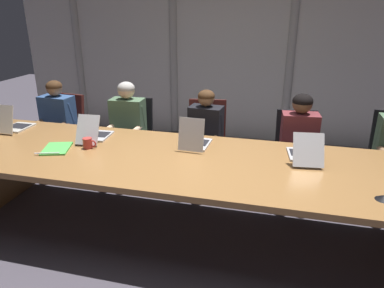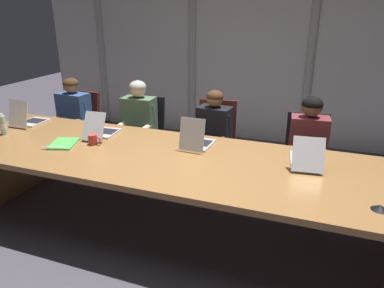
% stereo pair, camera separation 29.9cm
% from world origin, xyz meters
% --- Properties ---
extents(ground_plane, '(13.87, 13.87, 0.00)m').
position_xyz_m(ground_plane, '(0.00, 0.00, 0.00)').
color(ground_plane, '#47424C').
extents(conference_table, '(4.51, 1.25, 0.75)m').
position_xyz_m(conference_table, '(0.00, 0.00, 0.61)').
color(conference_table, olive).
rests_on(conference_table, ground_plane).
extents(curtain_backdrop, '(6.94, 0.17, 2.98)m').
position_xyz_m(curtain_backdrop, '(-0.00, 2.77, 1.49)').
color(curtain_backdrop, beige).
rests_on(curtain_backdrop, ground_plane).
extents(laptop_left_end, '(0.24, 0.38, 0.30)m').
position_xyz_m(laptop_left_end, '(-1.92, 0.30, 0.80)').
color(laptop_left_end, beige).
rests_on(laptop_left_end, conference_table).
extents(laptop_left_mid, '(0.24, 0.45, 0.27)m').
position_xyz_m(laptop_left_mid, '(-0.96, 0.25, 0.80)').
color(laptop_left_mid, '#BCBCC1').
rests_on(laptop_left_mid, conference_table).
extents(laptop_center, '(0.24, 0.38, 0.31)m').
position_xyz_m(laptop_center, '(0.03, 0.29, 0.81)').
color(laptop_center, '#BCBCC1').
rests_on(laptop_center, conference_table).
extents(laptop_right_mid, '(0.29, 0.46, 0.26)m').
position_xyz_m(laptop_right_mid, '(0.99, 0.25, 0.80)').
color(laptop_right_mid, '#BCBCC1').
rests_on(laptop_right_mid, conference_table).
extents(office_chair_left_end, '(0.60, 0.60, 0.92)m').
position_xyz_m(office_chair_left_end, '(-1.90, 1.08, 0.34)').
color(office_chair_left_end, '#511E19').
rests_on(office_chair_left_end, ground_plane).
extents(office_chair_left_mid, '(0.60, 0.61, 0.92)m').
position_xyz_m(office_chair_left_mid, '(-0.94, 1.08, 0.34)').
color(office_chair_left_mid, black).
rests_on(office_chair_left_mid, ground_plane).
extents(office_chair_center, '(0.60, 0.61, 0.96)m').
position_xyz_m(office_chair_center, '(-0.03, 1.08, 0.35)').
color(office_chair_center, '#511E19').
rests_on(office_chair_center, ground_plane).
extents(office_chair_right_mid, '(0.60, 0.60, 0.90)m').
position_xyz_m(office_chair_right_mid, '(0.97, 1.07, 0.33)').
color(office_chair_right_mid, black).
rests_on(office_chair_right_mid, ground_plane).
extents(person_left_end, '(0.43, 0.57, 1.14)m').
position_xyz_m(person_left_end, '(-1.89, 0.92, 0.64)').
color(person_left_end, '#335184').
rests_on(person_left_end, ground_plane).
extents(person_left_mid, '(0.40, 0.56, 1.17)m').
position_xyz_m(person_left_mid, '(-0.95, 0.92, 0.66)').
color(person_left_mid, '#4C6B4C').
rests_on(person_left_mid, ground_plane).
extents(person_center, '(0.40, 0.57, 1.12)m').
position_xyz_m(person_center, '(-0.03, 0.91, 0.63)').
color(person_center, black).
rests_on(person_center, ground_plane).
extents(person_right_mid, '(0.42, 0.57, 1.14)m').
position_xyz_m(person_right_mid, '(0.98, 0.92, 0.65)').
color(person_right_mid, brown).
rests_on(person_right_mid, ground_plane).
extents(water_bottle_primary, '(0.07, 0.07, 0.22)m').
position_xyz_m(water_bottle_primary, '(-1.92, -0.05, 0.84)').
color(water_bottle_primary, '#ADD1B2').
rests_on(water_bottle_primary, conference_table).
extents(coffee_mug_near, '(0.13, 0.08, 0.10)m').
position_xyz_m(coffee_mug_near, '(-0.90, 0.02, 0.79)').
color(coffee_mug_near, '#B2332D').
rests_on(coffee_mug_near, conference_table).
extents(conference_mic_left_side, '(0.11, 0.11, 0.03)m').
position_xyz_m(conference_mic_left_side, '(1.48, -0.34, 0.76)').
color(conference_mic_left_side, black).
rests_on(conference_mic_left_side, conference_table).
extents(spiral_notepad, '(0.30, 0.36, 0.03)m').
position_xyz_m(spiral_notepad, '(-1.17, -0.08, 0.75)').
color(spiral_notepad, '#4CB74C').
rests_on(spiral_notepad, conference_table).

